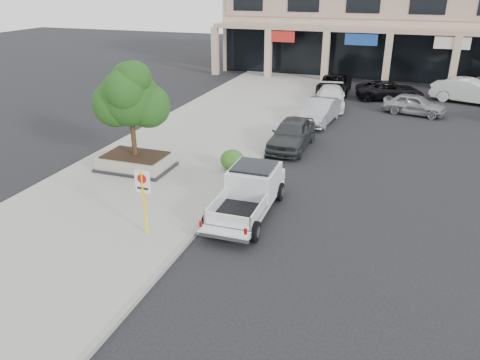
% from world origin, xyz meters
% --- Properties ---
extents(ground, '(120.00, 120.00, 0.00)m').
position_xyz_m(ground, '(0.00, 0.00, 0.00)').
color(ground, black).
rests_on(ground, ground).
extents(sidewalk, '(8.00, 52.00, 0.15)m').
position_xyz_m(sidewalk, '(-5.50, 6.00, 0.07)').
color(sidewalk, gray).
rests_on(sidewalk, ground).
extents(curb, '(0.20, 52.00, 0.15)m').
position_xyz_m(curb, '(-1.55, 6.00, 0.07)').
color(curb, gray).
rests_on(curb, ground).
extents(strip_mall, '(40.55, 12.43, 9.50)m').
position_xyz_m(strip_mall, '(8.00, 33.93, 4.75)').
color(strip_mall, tan).
rests_on(strip_mall, ground).
extents(planter, '(3.20, 2.20, 0.68)m').
position_xyz_m(planter, '(-6.44, 3.85, 0.48)').
color(planter, black).
rests_on(planter, sidewalk).
extents(planter_tree, '(2.90, 2.55, 4.00)m').
position_xyz_m(planter_tree, '(-6.31, 4.01, 3.41)').
color(planter_tree, black).
rests_on(planter_tree, planter).
extents(no_parking_sign, '(0.55, 0.09, 2.30)m').
position_xyz_m(no_parking_sign, '(-2.99, -1.22, 1.63)').
color(no_parking_sign, '#FFEC0D').
rests_on(no_parking_sign, sidewalk).
extents(hedge, '(1.10, 0.99, 0.93)m').
position_xyz_m(hedge, '(-2.27, 5.17, 0.62)').
color(hedge, '#164C15').
rests_on(hedge, sidewalk).
extents(pickup_truck, '(1.98, 5.19, 1.63)m').
position_xyz_m(pickup_truck, '(-0.35, 1.46, 0.81)').
color(pickup_truck, silver).
rests_on(pickup_truck, ground).
extents(curb_car_a, '(1.90, 4.52, 1.53)m').
position_xyz_m(curb_car_a, '(-0.56, 9.37, 0.76)').
color(curb_car_a, '#2E3133').
rests_on(curb_car_a, ground).
extents(curb_car_b, '(2.00, 4.52, 1.44)m').
position_xyz_m(curb_car_b, '(-0.05, 14.47, 0.72)').
color(curb_car_b, '#9EA1A6').
rests_on(curb_car_b, ground).
extents(curb_car_c, '(2.56, 4.95, 1.37)m').
position_xyz_m(curb_car_c, '(-0.07, 18.49, 0.69)').
color(curb_car_c, white).
rests_on(curb_car_c, ground).
extents(curb_car_d, '(2.41, 4.98, 1.37)m').
position_xyz_m(curb_car_d, '(-0.51, 22.90, 0.68)').
color(curb_car_d, black).
rests_on(curb_car_d, ground).
extents(lot_car_a, '(4.12, 2.33, 1.32)m').
position_xyz_m(lot_car_a, '(5.34, 18.41, 0.66)').
color(lot_car_a, gray).
rests_on(lot_car_a, ground).
extents(lot_car_b, '(5.36, 3.14, 1.67)m').
position_xyz_m(lot_car_b, '(8.96, 22.98, 0.83)').
color(lot_car_b, silver).
rests_on(lot_car_b, ground).
extents(lot_car_d, '(5.15, 3.29, 1.32)m').
position_xyz_m(lot_car_d, '(3.61, 22.10, 0.66)').
color(lot_car_d, black).
rests_on(lot_car_d, ground).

